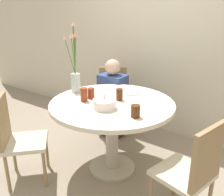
{
  "coord_description": "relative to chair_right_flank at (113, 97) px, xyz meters",
  "views": [
    {
      "loc": [
        1.34,
        -1.88,
        1.65
      ],
      "look_at": [
        0.0,
        0.0,
        0.82
      ],
      "focal_mm": 40.0,
      "sensor_mm": 36.0,
      "label": 1
    }
  ],
  "objects": [
    {
      "name": "side_plate",
      "position": [
        0.54,
        -0.43,
        0.29
      ],
      "size": [
        0.22,
        0.22,
        0.01
      ],
      "color": "silver",
      "rests_on": "dining_table"
    },
    {
      "name": "chair_near_front",
      "position": [
        1.45,
        -1.0,
        0.0
      ],
      "size": [
        0.48,
        0.48,
        0.89
      ],
      "rotation": [
        0.0,
        0.0,
        4.47
      ],
      "color": "beige",
      "rests_on": "ground_plane"
    },
    {
      "name": "dining_table",
      "position": [
        0.54,
        -0.77,
        0.14
      ],
      "size": [
        1.24,
        1.24,
        0.78
      ],
      "color": "beige",
      "rests_on": "ground_plane"
    },
    {
      "name": "drink_glass_2",
      "position": [
        0.91,
        -0.95,
        0.33
      ],
      "size": [
        0.08,
        0.08,
        0.11
      ],
      "color": "#51280F",
      "rests_on": "dining_table"
    },
    {
      "name": "chair_right_flank",
      "position": [
        0.0,
        0.0,
        0.0
      ],
      "size": [
        0.56,
        0.56,
        0.89
      ],
      "rotation": [
        0.0,
        0.0,
        0.61
      ],
      "color": "beige",
      "rests_on": "ground_plane"
    },
    {
      "name": "drink_glass_3",
      "position": [
        0.3,
        -0.92,
        0.35
      ],
      "size": [
        0.07,
        0.07,
        0.14
      ],
      "color": "maroon",
      "rests_on": "dining_table"
    },
    {
      "name": "flower_vase",
      "position": [
        0.03,
        -0.75,
        0.52
      ],
      "size": [
        0.23,
        0.17,
        0.75
      ],
      "color": "silver",
      "rests_on": "dining_table"
    },
    {
      "name": "wall_back",
      "position": [
        0.54,
        0.42,
        0.8
      ],
      "size": [
        8.0,
        0.05,
        2.6
      ],
      "color": "beige",
      "rests_on": "ground_plane"
    },
    {
      "name": "drink_glass_1",
      "position": [
        0.3,
        -0.81,
        0.34
      ],
      "size": [
        0.07,
        0.07,
        0.11
      ],
      "color": "maroon",
      "rests_on": "dining_table"
    },
    {
      "name": "ground_plane",
      "position": [
        0.54,
        -0.77,
        -0.5
      ],
      "size": [
        16.0,
        16.0,
        0.0
      ],
      "primitive_type": "plane",
      "color": "gray"
    },
    {
      "name": "person_boy",
      "position": [
        0.09,
        -0.13,
        -0.0
      ],
      "size": [
        0.34,
        0.24,
        1.05
      ],
      "color": "#383333",
      "rests_on": "ground_plane"
    },
    {
      "name": "drink_glass_0",
      "position": [
        0.57,
        -0.69,
        0.34
      ],
      "size": [
        0.07,
        0.07,
        0.12
      ],
      "color": "#51280F",
      "rests_on": "dining_table"
    },
    {
      "name": "birthday_cake",
      "position": [
        0.58,
        -0.95,
        0.32
      ],
      "size": [
        0.21,
        0.21,
        0.13
      ],
      "color": "white",
      "rests_on": "dining_table"
    },
    {
      "name": "chair_far_back",
      "position": [
        -0.12,
        -1.45,
        0.0
      ],
      "size": [
        0.57,
        0.57,
        0.89
      ],
      "rotation": [
        0.0,
        0.0,
        2.37
      ],
      "color": "beige",
      "rests_on": "ground_plane"
    }
  ]
}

